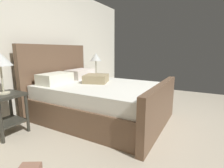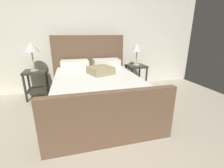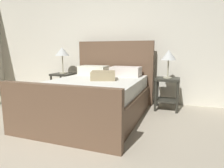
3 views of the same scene
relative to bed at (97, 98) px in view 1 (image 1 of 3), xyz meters
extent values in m
cube|color=#B4A892|center=(-0.15, -1.54, -0.37)|extent=(6.15, 5.43, 0.02)
cube|color=silver|center=(-0.15, 1.23, 0.90)|extent=(6.27, 0.12, 2.52)
cube|color=brown|center=(0.00, -0.07, -0.16)|extent=(1.56, 2.03, 0.40)
cube|color=brown|center=(0.03, 0.97, 0.29)|extent=(1.63, 0.15, 1.30)
cube|color=brown|center=(-0.03, -1.11, 0.00)|extent=(1.63, 0.15, 0.72)
cube|color=silver|center=(0.00, -0.07, 0.15)|extent=(1.48, 1.97, 0.22)
cube|color=silver|center=(-0.32, 0.65, 0.35)|extent=(0.57, 0.38, 0.18)
cube|color=silver|center=(0.36, 0.63, 0.35)|extent=(0.57, 0.38, 0.18)
cube|color=#9D8A65|center=(0.10, 0.08, 0.33)|extent=(0.50, 0.50, 0.14)
cube|color=#2D2C25|center=(1.13, 0.74, 0.22)|extent=(0.44, 0.44, 0.04)
cube|color=#2D2C25|center=(1.13, 0.74, -0.18)|extent=(0.40, 0.40, 0.02)
cylinder|color=#2D2C25|center=(0.94, 0.55, -0.08)|extent=(0.04, 0.04, 0.56)
cylinder|color=#2D2C25|center=(1.32, 0.55, -0.08)|extent=(0.04, 0.04, 0.56)
cylinder|color=#2D2C25|center=(0.94, 0.93, -0.08)|extent=(0.04, 0.04, 0.56)
cylinder|color=#2D2C25|center=(1.32, 0.93, -0.08)|extent=(0.04, 0.04, 0.56)
cylinder|color=#B7B293|center=(1.13, 0.74, 0.25)|extent=(0.16, 0.16, 0.02)
cylinder|color=#B7B293|center=(1.13, 0.74, 0.42)|extent=(0.02, 0.02, 0.31)
cone|color=silver|center=(1.13, 0.74, 0.67)|extent=(0.28, 0.28, 0.19)
cube|color=#2D2C25|center=(-1.14, 0.81, 0.22)|extent=(0.44, 0.44, 0.04)
cube|color=#2D2C25|center=(-1.14, 0.81, -0.18)|extent=(0.40, 0.40, 0.02)
cylinder|color=#2D2C25|center=(-1.33, 0.62, -0.08)|extent=(0.04, 0.04, 0.56)
cylinder|color=#2D2C25|center=(-0.95, 0.62, -0.08)|extent=(0.04, 0.04, 0.56)
cylinder|color=#2D2C25|center=(-0.95, 1.00, -0.08)|extent=(0.04, 0.04, 0.56)
cylinder|color=#B7B293|center=(-1.14, 0.81, 0.25)|extent=(0.16, 0.16, 0.02)
cylinder|color=#B7B293|center=(-1.14, 0.81, 0.45)|extent=(0.02, 0.02, 0.37)
camera|label=1|loc=(-2.50, -1.62, 0.85)|focal=27.75mm
camera|label=2|loc=(-0.48, -2.68, 0.99)|focal=25.08mm
camera|label=3|loc=(1.30, -3.06, 0.76)|focal=31.92mm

